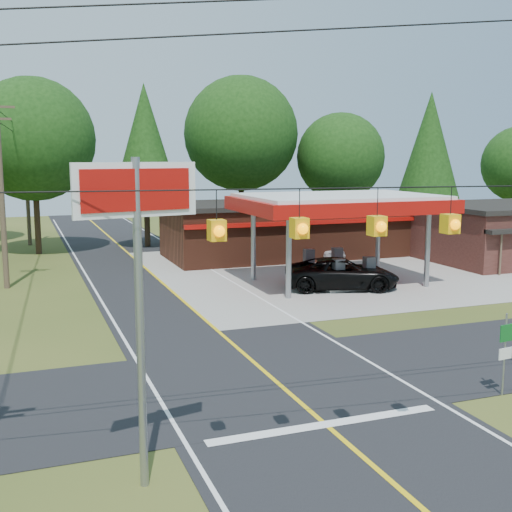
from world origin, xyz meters
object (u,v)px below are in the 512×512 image
object	(u,v)px
sedan_car	(322,249)
big_stop_sign	(138,246)
suv_car	(342,274)
gas_canopy	(339,206)

from	to	relation	value
sedan_car	big_stop_sign	bearing A→B (deg)	-128.41
sedan_car	big_stop_sign	distance (m)	31.40
suv_car	big_stop_sign	bearing A→B (deg)	158.40
suv_car	big_stop_sign	xyz separation A→B (m)	(-13.50, -16.57, 4.34)
suv_car	sedan_car	xyz separation A→B (m)	(3.50, 9.44, -0.15)
suv_car	big_stop_sign	size ratio (longest dim) A/B	0.85
suv_car	gas_canopy	bearing A→B (deg)	-1.61
gas_canopy	big_stop_sign	size ratio (longest dim) A/B	1.53
suv_car	big_stop_sign	distance (m)	21.81
gas_canopy	sedan_car	size ratio (longest dim) A/B	2.69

